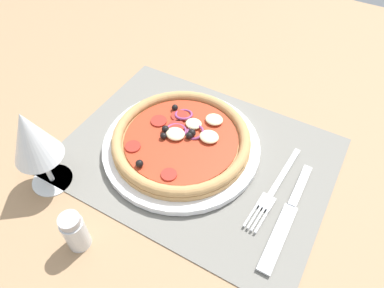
# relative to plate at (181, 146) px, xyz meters

# --- Properties ---
(ground_plane) EXTENTS (1.90, 1.40, 0.02)m
(ground_plane) POSITION_rel_plate_xyz_m (-0.03, -0.00, -0.02)
(ground_plane) COLOR #9E7A56
(placemat) EXTENTS (0.44, 0.33, 0.00)m
(placemat) POSITION_rel_plate_xyz_m (-0.03, -0.00, -0.01)
(placemat) COLOR slate
(placemat) RESTS_ON ground_plane
(plate) EXTENTS (0.27, 0.27, 0.01)m
(plate) POSITION_rel_plate_xyz_m (0.00, 0.00, 0.00)
(plate) COLOR white
(plate) RESTS_ON placemat
(pizza) EXTENTS (0.23, 0.23, 0.03)m
(pizza) POSITION_rel_plate_xyz_m (0.00, -0.00, 0.02)
(pizza) COLOR tan
(pizza) RESTS_ON plate
(fork) EXTENTS (0.03, 0.18, 0.00)m
(fork) POSITION_rel_plate_xyz_m (-0.17, 0.01, -0.00)
(fork) COLOR silver
(fork) RESTS_ON placemat
(knife) EXTENTS (0.02, 0.20, 0.01)m
(knife) POSITION_rel_plate_xyz_m (-0.20, 0.04, -0.00)
(knife) COLOR silver
(knife) RESTS_ON placemat
(wine_glass) EXTENTS (0.07, 0.07, 0.15)m
(wine_glass) POSITION_rel_plate_xyz_m (0.15, 0.16, 0.09)
(wine_glass) COLOR silver
(wine_glass) RESTS_ON ground_plane
(pepper_shaker) EXTENTS (0.03, 0.03, 0.07)m
(pepper_shaker) POSITION_rel_plate_xyz_m (0.04, 0.22, 0.02)
(pepper_shaker) COLOR silver
(pepper_shaker) RESTS_ON ground_plane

